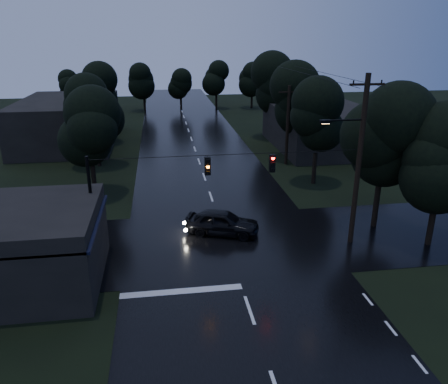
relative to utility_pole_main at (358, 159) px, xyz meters
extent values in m
cube|color=black|center=(-7.41, 19.00, -5.26)|extent=(12.00, 120.00, 0.02)
cube|color=black|center=(-7.41, 1.00, -5.26)|extent=(60.00, 9.00, 0.02)
cube|color=black|center=(-17.41, -2.00, -2.06)|extent=(6.00, 7.00, 0.12)
cube|color=black|center=(-14.41, -2.00, -2.06)|extent=(0.30, 7.00, 0.15)
cylinder|color=black|center=(-14.61, -5.00, -3.76)|extent=(0.10, 0.10, 3.00)
cylinder|color=black|center=(-14.61, 1.00, -3.76)|extent=(0.10, 0.10, 3.00)
cube|color=#ECC65E|center=(-14.46, -3.50, -2.76)|extent=(0.06, 1.60, 0.50)
cube|color=#ECC65E|center=(-14.46, -0.80, -2.76)|extent=(0.06, 1.20, 0.50)
cube|color=black|center=(6.59, 23.00, -3.06)|extent=(10.00, 14.00, 4.40)
cube|color=black|center=(-21.41, 29.00, -2.76)|extent=(10.00, 16.00, 5.00)
cylinder|color=black|center=(0.09, 0.00, -0.26)|extent=(0.30, 0.30, 10.00)
cube|color=black|center=(0.09, 0.00, 4.14)|extent=(2.00, 0.12, 0.12)
cylinder|color=black|center=(-1.01, 0.00, 2.24)|extent=(2.20, 0.10, 0.10)
cube|color=black|center=(-2.11, 0.00, 2.19)|extent=(0.60, 0.25, 0.18)
cube|color=#FFB266|center=(-2.11, 0.00, 2.09)|extent=(0.45, 0.18, 0.03)
cylinder|color=black|center=(0.89, 17.00, -1.51)|extent=(0.30, 0.30, 7.50)
cube|color=black|center=(0.89, 17.00, 1.64)|extent=(2.00, 0.12, 0.12)
cylinder|color=black|center=(-14.91, 0.00, -2.26)|extent=(0.18, 0.18, 6.00)
cylinder|color=black|center=(-7.41, 0.00, 0.54)|extent=(15.00, 0.03, 0.03)
cube|color=black|center=(-8.61, 0.00, -0.06)|extent=(0.32, 0.25, 1.00)
sphere|color=orange|center=(-8.61, -0.15, -0.06)|extent=(0.18, 0.18, 0.18)
cube|color=black|center=(-5.01, 0.00, -0.06)|extent=(0.32, 0.25, 1.00)
sphere|color=#FF0C07|center=(-5.01, -0.15, -0.06)|extent=(0.18, 0.18, 0.18)
cylinder|color=black|center=(2.59, 2.00, -3.86)|extent=(0.36, 0.36, 2.80)
sphere|color=black|center=(2.59, 2.00, -0.46)|extent=(4.48, 4.48, 4.48)
sphere|color=black|center=(2.59, 2.00, 0.74)|extent=(4.48, 4.48, 4.48)
sphere|color=black|center=(2.59, 2.00, 1.94)|extent=(4.48, 4.48, 4.48)
cylinder|color=black|center=(4.59, -1.00, -4.03)|extent=(0.36, 0.36, 2.45)
sphere|color=black|center=(4.59, -1.00, -1.06)|extent=(3.92, 3.92, 3.92)
sphere|color=black|center=(4.59, -1.00, -0.01)|extent=(3.92, 3.92, 3.92)
sphere|color=black|center=(4.59, -1.00, 1.04)|extent=(3.92, 3.92, 3.92)
cylinder|color=black|center=(-16.41, 11.00, -4.03)|extent=(0.36, 0.36, 2.45)
sphere|color=black|center=(-16.41, 11.00, -1.06)|extent=(3.92, 3.92, 3.92)
sphere|color=black|center=(-16.41, 11.00, -0.01)|extent=(3.92, 3.92, 3.92)
sphere|color=black|center=(-16.41, 11.00, 1.04)|extent=(3.92, 3.92, 3.92)
cylinder|color=black|center=(-17.01, 19.00, -3.95)|extent=(0.36, 0.36, 2.62)
sphere|color=black|center=(-17.01, 19.00, -0.76)|extent=(4.20, 4.20, 4.20)
sphere|color=black|center=(-17.01, 19.00, 0.37)|extent=(4.20, 4.20, 4.20)
sphere|color=black|center=(-17.01, 19.00, 1.49)|extent=(4.20, 4.20, 4.20)
cylinder|color=black|center=(-17.61, 29.00, -3.86)|extent=(0.36, 0.36, 2.80)
sphere|color=black|center=(-17.61, 29.00, -0.46)|extent=(4.48, 4.48, 4.48)
sphere|color=black|center=(-17.61, 29.00, 0.74)|extent=(4.48, 4.48, 4.48)
sphere|color=black|center=(-17.61, 29.00, 1.94)|extent=(4.48, 4.48, 4.48)
cylinder|color=black|center=(1.59, 11.00, -3.95)|extent=(0.36, 0.36, 2.62)
sphere|color=black|center=(1.59, 11.00, -0.76)|extent=(4.20, 4.20, 4.20)
sphere|color=black|center=(1.59, 11.00, 0.37)|extent=(4.20, 4.20, 4.20)
sphere|color=black|center=(1.59, 11.00, 1.49)|extent=(4.20, 4.20, 4.20)
cylinder|color=black|center=(2.19, 19.00, -3.86)|extent=(0.36, 0.36, 2.80)
sphere|color=black|center=(2.19, 19.00, -0.46)|extent=(4.48, 4.48, 4.48)
sphere|color=black|center=(2.19, 19.00, 0.74)|extent=(4.48, 4.48, 4.48)
sphere|color=black|center=(2.19, 19.00, 1.94)|extent=(4.48, 4.48, 4.48)
cylinder|color=black|center=(2.79, 29.00, -3.77)|extent=(0.36, 0.36, 2.97)
sphere|color=black|center=(2.79, 29.00, -0.16)|extent=(4.76, 4.76, 4.76)
sphere|color=black|center=(2.79, 29.00, 1.12)|extent=(4.76, 4.76, 4.76)
sphere|color=black|center=(2.79, 29.00, 2.39)|extent=(4.76, 4.76, 4.76)
imported|color=black|center=(-7.48, 2.28, -4.47)|extent=(4.97, 3.30, 1.57)
camera|label=1|loc=(-11.05, -22.62, 6.71)|focal=35.00mm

